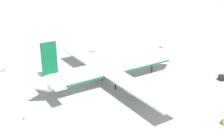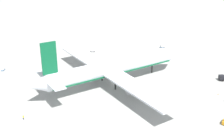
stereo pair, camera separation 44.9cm
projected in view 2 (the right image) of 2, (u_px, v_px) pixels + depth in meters
name	position (u px, v px, depth m)	size (l,w,h in m)	color
ground_plane	(114.00, 83.00, 123.58)	(600.00, 600.00, 0.00)	#9E9E99
airliner	(112.00, 68.00, 120.23)	(75.15, 79.72, 23.79)	silver
baggage_cart_0	(3.00, 69.00, 137.27)	(2.34, 2.84, 1.36)	#26598C
baggage_cart_1	(93.00, 50.00, 164.62)	(2.95, 2.41, 1.48)	#595B60
baggage_cart_2	(162.00, 46.00, 172.33)	(3.45, 1.54, 1.49)	#26598C
ground_worker_0	(23.00, 117.00, 95.46)	(0.49, 0.49, 1.74)	#3F3F47
traffic_cone_0	(218.00, 94.00, 113.06)	(0.36, 0.36, 0.55)	orange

